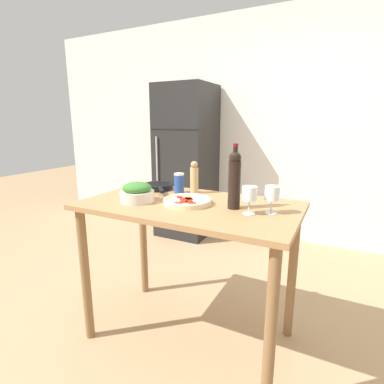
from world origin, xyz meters
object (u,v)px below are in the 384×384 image
wine_glass_near (250,195)px  wine_glass_far (272,195)px  pepper_mill (194,178)px  wine_bottle (234,179)px  cast_iron_skillet (158,186)px  salad_bowl (137,193)px  homemade_pizza (187,201)px  salt_canister (179,183)px  refrigerator (187,162)px

wine_glass_near → wine_glass_far: bearing=32.1°
wine_glass_near → wine_glass_far: same height
pepper_mill → wine_bottle: bearing=-32.2°
wine_glass_near → cast_iron_skillet: size_ratio=0.50×
pepper_mill → salad_bowl: pepper_mill is taller
wine_glass_near → homemade_pizza: 0.39m
salt_canister → cast_iron_skillet: (-0.19, 0.03, -0.05)m
refrigerator → pepper_mill: refrigerator is taller
wine_bottle → wine_glass_far: (0.21, -0.00, -0.07)m
wine_glass_near → salt_canister: size_ratio=1.10×
wine_bottle → wine_glass_far: size_ratio=2.44×
homemade_pizza → salt_canister: 0.29m
salt_canister → refrigerator: bearing=116.3°
pepper_mill → cast_iron_skillet: pepper_mill is taller
pepper_mill → cast_iron_skillet: (-0.29, -0.01, -0.08)m
refrigerator → wine_glass_far: 2.18m
homemade_pizza → cast_iron_skillet: (-0.37, 0.25, 0.00)m
refrigerator → cast_iron_skillet: (0.54, -1.46, 0.03)m
pepper_mill → homemade_pizza: size_ratio=0.77×
pepper_mill → cast_iron_skillet: size_ratio=0.74×
pepper_mill → homemade_pizza: pepper_mill is taller
wine_bottle → cast_iron_skillet: 0.70m
salad_bowl → homemade_pizza: salad_bowl is taller
pepper_mill → salt_canister: (-0.10, -0.04, -0.04)m
wine_bottle → homemade_pizza: bearing=-172.7°
salad_bowl → salt_canister: size_ratio=1.52×
salt_canister → wine_glass_near: bearing=-24.3°
pepper_mill → refrigerator: bearing=119.8°
wine_glass_near → salt_canister: bearing=155.7°
refrigerator → salad_bowl: 1.90m
refrigerator → wine_bottle: (1.19, -1.67, 0.18)m
wine_bottle → salad_bowl: bearing=-167.8°
wine_glass_far → salt_canister: size_ratio=1.10×
wine_glass_far → pepper_mill: 0.61m
salad_bowl → wine_glass_near: bearing=4.9°
wine_bottle → pepper_mill: size_ratio=1.65×
wine_bottle → cast_iron_skillet: bearing=161.5°
salad_bowl → cast_iron_skillet: size_ratio=0.69×
wine_glass_near → refrigerator: bearing=126.7°
wine_glass_far → salt_canister: bearing=164.0°
wine_bottle → wine_glass_far: 0.22m
wine_glass_near → homemade_pizza: (-0.38, 0.03, -0.09)m
wine_bottle → homemade_pizza: 0.32m
wine_glass_far → cast_iron_skillet: 0.88m
salad_bowl → salt_canister: salt_canister is taller
salad_bowl → homemade_pizza: size_ratio=0.72×
wine_glass_far → refrigerator: bearing=129.8°
homemade_pizza → salad_bowl: bearing=-163.4°
pepper_mill → wine_glass_far: bearing=-21.9°
refrigerator → wine_glass_far: (1.40, -1.68, 0.11)m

